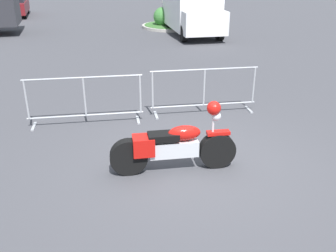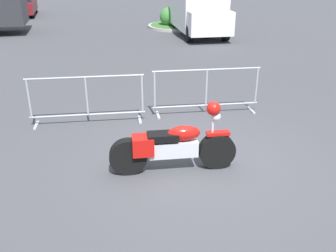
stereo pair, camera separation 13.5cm
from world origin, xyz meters
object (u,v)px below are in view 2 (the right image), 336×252
at_px(crowd_barrier_far, 206,91).
at_px(delivery_van, 198,8).
at_px(pedestrian, 171,1).
at_px(parked_car_maroon, 21,5).
at_px(crowd_barrier_near, 87,99).
at_px(motorcycle, 173,146).

bearing_deg(crowd_barrier_far, delivery_van, 74.37).
bearing_deg(pedestrian, parked_car_maroon, 105.15).
xyz_separation_m(delivery_van, parked_car_maroon, (-9.28, 9.16, -0.53)).
height_order(crowd_barrier_near, delivery_van, delivery_van).
height_order(crowd_barrier_near, crowd_barrier_far, same).
bearing_deg(motorcycle, pedestrian, 81.83).
height_order(parked_car_maroon, pedestrian, pedestrian).
xyz_separation_m(crowd_barrier_far, pedestrian, (3.11, 16.97, 0.36)).
bearing_deg(parked_car_maroon, crowd_barrier_far, -162.97).
height_order(crowd_barrier_near, parked_car_maroon, parked_car_maroon).
bearing_deg(pedestrian, crowd_barrier_far, -161.44).
bearing_deg(crowd_barrier_far, parked_car_maroon, 108.44).
height_order(crowd_barrier_far, parked_car_maroon, parked_car_maroon).
bearing_deg(crowd_barrier_far, pedestrian, 79.63).
height_order(motorcycle, pedestrian, pedestrian).
bearing_deg(motorcycle, crowd_barrier_near, 124.26).
height_order(delivery_van, pedestrian, delivery_van).
height_order(crowd_barrier_far, pedestrian, pedestrian).
bearing_deg(delivery_van, parked_car_maroon, -132.12).
bearing_deg(motorcycle, crowd_barrier_far, 65.32).
relative_size(crowd_barrier_near, delivery_van, 0.49).
relative_size(motorcycle, crowd_barrier_near, 0.86).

